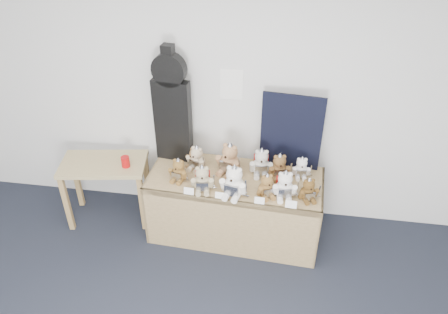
# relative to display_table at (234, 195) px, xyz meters

# --- Properties ---
(room_shell) EXTENTS (6.00, 6.00, 6.00)m
(room_shell) POSITION_rel_display_table_xyz_m (-0.10, 0.47, 0.90)
(room_shell) COLOR silver
(room_shell) RESTS_ON floor
(display_table) EXTENTS (1.66, 0.76, 0.68)m
(display_table) POSITION_rel_display_table_xyz_m (0.00, 0.00, 0.00)
(display_table) COLOR olive
(display_table) RESTS_ON floor
(side_table) EXTENTS (0.88, 0.58, 0.68)m
(side_table) POSITION_rel_display_table_xyz_m (-1.30, 0.11, 0.03)
(side_table) COLOR tan
(side_table) RESTS_ON floor
(guitar_case) EXTENTS (0.36, 0.15, 1.15)m
(guitar_case) POSITION_rel_display_table_xyz_m (-0.63, 0.31, 0.71)
(guitar_case) COLOR black
(guitar_case) RESTS_ON display_table
(navy_board) EXTENTS (0.56, 0.08, 0.75)m
(navy_board) POSITION_rel_display_table_xyz_m (0.48, 0.34, 0.52)
(navy_board) COLOR black
(navy_board) RESTS_ON display_table
(red_cup) EXTENTS (0.08, 0.08, 0.11)m
(red_cup) POSITION_rel_display_table_xyz_m (-1.06, 0.08, 0.21)
(red_cup) COLOR #B40C0D
(red_cup) RESTS_ON side_table
(teddy_front_far_left) EXTENTS (0.20, 0.18, 0.25)m
(teddy_front_far_left) POSITION_rel_display_table_xyz_m (-0.51, -0.03, 0.25)
(teddy_front_far_left) COLOR brown
(teddy_front_far_left) RESTS_ON display_table
(teddy_front_left) EXTENTS (0.24, 0.21, 0.28)m
(teddy_front_left) POSITION_rel_display_table_xyz_m (-0.26, -0.15, 0.26)
(teddy_front_left) COLOR tan
(teddy_front_left) RESTS_ON display_table
(teddy_front_centre) EXTENTS (0.27, 0.24, 0.33)m
(teddy_front_centre) POSITION_rel_display_table_xyz_m (0.02, -0.18, 0.28)
(teddy_front_centre) COLOR white
(teddy_front_centre) RESTS_ON display_table
(teddy_front_right) EXTENTS (0.21, 0.20, 0.25)m
(teddy_front_right) POSITION_rel_display_table_xyz_m (0.31, -0.14, 0.25)
(teddy_front_right) COLOR brown
(teddy_front_right) RESTS_ON display_table
(teddy_front_far_right) EXTENTS (0.24, 0.21, 0.30)m
(teddy_front_far_right) POSITION_rel_display_table_xyz_m (0.46, -0.14, 0.26)
(teddy_front_far_right) COLOR white
(teddy_front_far_right) RESTS_ON display_table
(teddy_front_end) EXTENTS (0.20, 0.19, 0.24)m
(teddy_front_end) POSITION_rel_display_table_xyz_m (0.66, -0.14, 0.24)
(teddy_front_end) COLOR brown
(teddy_front_end) RESTS_ON display_table
(teddy_back_left) EXTENTS (0.22, 0.21, 0.27)m
(teddy_back_left) POSITION_rel_display_table_xyz_m (-0.38, 0.17, 0.25)
(teddy_back_left) COLOR #C8B492
(teddy_back_left) RESTS_ON display_table
(teddy_back_centre_left) EXTENTS (0.27, 0.27, 0.34)m
(teddy_back_centre_left) POSITION_rel_display_table_xyz_m (-0.07, 0.16, 0.28)
(teddy_back_centre_left) COLOR tan
(teddy_back_centre_left) RESTS_ON display_table
(teddy_back_centre_right) EXTENTS (0.25, 0.21, 0.30)m
(teddy_back_centre_right) POSITION_rel_display_table_xyz_m (0.23, 0.17, 0.27)
(teddy_back_centre_right) COLOR beige
(teddy_back_centre_right) RESTS_ON display_table
(teddy_back_right) EXTENTS (0.23, 0.20, 0.28)m
(teddy_back_right) POSITION_rel_display_table_xyz_m (0.40, 0.14, 0.26)
(teddy_back_right) COLOR brown
(teddy_back_right) RESTS_ON display_table
(teddy_back_end) EXTENTS (0.19, 0.16, 0.23)m
(teddy_back_end) POSITION_rel_display_table_xyz_m (0.60, 0.18, 0.24)
(teddy_back_end) COLOR white
(teddy_back_end) RESTS_ON display_table
(teddy_back_far_left) EXTENTS (0.18, 0.18, 0.23)m
(teddy_back_far_left) POSITION_rel_display_table_xyz_m (-0.41, 0.19, 0.24)
(teddy_back_far_left) COLOR olive
(teddy_back_far_left) RESTS_ON display_table
(entry_card_a) EXTENTS (0.09, 0.02, 0.06)m
(entry_card_a) POSITION_rel_display_table_xyz_m (-0.37, -0.24, 0.18)
(entry_card_a) COLOR white
(entry_card_a) RESTS_ON display_table
(entry_card_b) EXTENTS (0.08, 0.02, 0.06)m
(entry_card_b) POSITION_rel_display_table_xyz_m (-0.09, -0.25, 0.18)
(entry_card_b) COLOR white
(entry_card_b) RESTS_ON display_table
(entry_card_c) EXTENTS (0.09, 0.02, 0.06)m
(entry_card_c) POSITION_rel_display_table_xyz_m (0.25, -0.27, 0.18)
(entry_card_c) COLOR white
(entry_card_c) RESTS_ON display_table
(entry_card_d) EXTENTS (0.10, 0.03, 0.07)m
(entry_card_d) POSITION_rel_display_table_xyz_m (0.52, -0.28, 0.18)
(entry_card_d) COLOR white
(entry_card_d) RESTS_ON display_table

